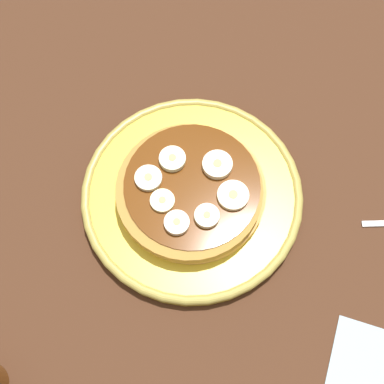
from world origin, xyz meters
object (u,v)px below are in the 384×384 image
at_px(banana_slice_5, 148,178).
at_px(banana_slice_2, 162,201).
at_px(plate, 192,195).
at_px(banana_slice_4, 172,159).
at_px(pancake_stack, 192,192).
at_px(banana_slice_6, 177,223).
at_px(napkin, 380,382).
at_px(banana_slice_1, 217,165).
at_px(banana_slice_0, 207,216).
at_px(banana_slice_3, 233,196).

bearing_deg(banana_slice_5, banana_slice_2, -21.89).
xyz_separation_m(plate, banana_slice_4, (-0.04, 0.01, 0.04)).
height_order(pancake_stack, banana_slice_6, banana_slice_6).
height_order(pancake_stack, banana_slice_5, banana_slice_5).
bearing_deg(banana_slice_6, banana_slice_5, 158.56).
bearing_deg(napkin, pancake_stack, 171.19).
relative_size(plate, banana_slice_6, 9.29).
relative_size(pancake_stack, banana_slice_1, 5.06).
bearing_deg(banana_slice_6, pancake_stack, 106.27).
xyz_separation_m(banana_slice_0, banana_slice_5, (-0.08, -0.00, -0.00)).
bearing_deg(banana_slice_4, banana_slice_6, -48.54).
distance_m(banana_slice_6, napkin, 0.27).
bearing_deg(banana_slice_6, banana_slice_1, 94.04).
height_order(banana_slice_2, banana_slice_5, banana_slice_5).
relative_size(banana_slice_1, banana_slice_5, 1.11).
height_order(banana_slice_1, banana_slice_4, same).
relative_size(banana_slice_4, napkin, 0.28).
distance_m(pancake_stack, banana_slice_1, 0.04).
bearing_deg(banana_slice_4, banana_slice_0, -23.67).
bearing_deg(banana_slice_3, banana_slice_2, -138.46).
bearing_deg(banana_slice_0, plate, 149.84).
relative_size(banana_slice_3, banana_slice_5, 1.14).
xyz_separation_m(plate, banana_slice_5, (-0.04, -0.02, 0.03)).
xyz_separation_m(plate, banana_slice_1, (0.01, 0.04, 0.04)).
distance_m(banana_slice_3, banana_slice_4, 0.08).
height_order(banana_slice_0, banana_slice_6, same).
distance_m(banana_slice_1, banana_slice_5, 0.08).
xyz_separation_m(plate, banana_slice_2, (-0.01, -0.04, 0.03)).
relative_size(banana_slice_0, banana_slice_6, 0.99).
distance_m(banana_slice_2, banana_slice_6, 0.03).
bearing_deg(plate, banana_slice_2, -110.90).
relative_size(pancake_stack, banana_slice_6, 6.20).
height_order(banana_slice_2, banana_slice_6, banana_slice_6).
bearing_deg(banana_slice_0, banana_slice_1, 115.66).
bearing_deg(banana_slice_0, banana_slice_4, 156.33).
xyz_separation_m(banana_slice_3, banana_slice_6, (-0.03, -0.06, 0.00)).
distance_m(banana_slice_0, banana_slice_1, 0.06).
bearing_deg(pancake_stack, plate, 127.09).
height_order(banana_slice_5, napkin, banana_slice_5).
height_order(plate, banana_slice_6, banana_slice_6).
height_order(banana_slice_0, banana_slice_5, banana_slice_0).
relative_size(banana_slice_4, banana_slice_6, 1.09).
relative_size(pancake_stack, banana_slice_4, 5.68).
relative_size(pancake_stack, banana_slice_5, 5.61).
relative_size(banana_slice_6, napkin, 0.26).
distance_m(banana_slice_4, banana_slice_6, 0.08).
distance_m(pancake_stack, banana_slice_2, 0.04).
bearing_deg(banana_slice_1, banana_slice_4, -151.01).
bearing_deg(banana_slice_1, napkin, -16.65).
height_order(plate, napkin, plate).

